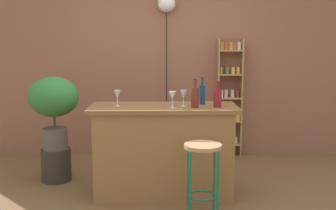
{
  "coord_description": "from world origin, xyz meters",
  "views": [
    {
      "loc": [
        -0.03,
        -3.91,
        1.62
      ],
      "look_at": [
        0.05,
        0.55,
        0.91
      ],
      "focal_mm": 44.74,
      "sensor_mm": 36.0,
      "label": 1
    }
  ],
  "objects": [
    {
      "name": "wine_glass_center",
      "position": [
        0.2,
        0.27,
        1.06
      ],
      "size": [
        0.07,
        0.07,
        0.16
      ],
      "color": "silver",
      "rests_on": "kitchen_counter"
    },
    {
      "name": "back_wall",
      "position": [
        0.0,
        1.95,
        1.4
      ],
      "size": [
        6.4,
        0.1,
        2.8
      ],
      "primitive_type": "cube",
      "color": "#8C5642",
      "rests_on": "ground"
    },
    {
      "name": "bottle_soda_blue",
      "position": [
        0.41,
        0.41,
        1.05
      ],
      "size": [
        0.06,
        0.06,
        0.28
      ],
      "color": "navy",
      "rests_on": "kitchen_counter"
    },
    {
      "name": "bottle_sauce_amber",
      "position": [
        0.31,
        0.2,
        1.05
      ],
      "size": [
        0.08,
        0.08,
        0.29
      ],
      "color": "#5B2319",
      "rests_on": "kitchen_counter"
    },
    {
      "name": "ground",
      "position": [
        0.0,
        0.0,
        0.0
      ],
      "size": [
        12.0,
        12.0,
        0.0
      ],
      "primitive_type": "plane",
      "color": "brown"
    },
    {
      "name": "plant_stool",
      "position": [
        -1.24,
        0.77,
        0.19
      ],
      "size": [
        0.34,
        0.34,
        0.37
      ],
      "primitive_type": "cylinder",
      "color": "#2D2823",
      "rests_on": "ground"
    },
    {
      "name": "kitchen_counter",
      "position": [
        0.0,
        0.3,
        0.48
      ],
      "size": [
        1.51,
        0.61,
        0.95
      ],
      "color": "olive",
      "rests_on": "ground"
    },
    {
      "name": "pendant_globe_light",
      "position": [
        0.05,
        1.84,
        2.07
      ],
      "size": [
        0.24,
        0.24,
        2.21
      ],
      "color": "black",
      "rests_on": "ground"
    },
    {
      "name": "wine_glass_right",
      "position": [
        -0.47,
        0.3,
        1.06
      ],
      "size": [
        0.07,
        0.07,
        0.16
      ],
      "color": "silver",
      "rests_on": "kitchen_counter"
    },
    {
      "name": "potted_plant",
      "position": [
        -1.24,
        0.77,
        0.92
      ],
      "size": [
        0.57,
        0.51,
        0.83
      ],
      "color": "#514C47",
      "rests_on": "plant_stool"
    },
    {
      "name": "bottle_wine_red",
      "position": [
        0.54,
        0.2,
        1.04
      ],
      "size": [
        0.08,
        0.08,
        0.26
      ],
      "color": "maroon",
      "rests_on": "kitchen_counter"
    },
    {
      "name": "bar_stool",
      "position": [
        0.34,
        -0.32,
        0.52
      ],
      "size": [
        0.34,
        0.34,
        0.7
      ],
      "color": "#196642",
      "rests_on": "ground"
    },
    {
      "name": "spice_shelf",
      "position": [
        0.92,
        1.8,
        0.88
      ],
      "size": [
        0.34,
        0.16,
        1.63
      ],
      "color": "#A87F51",
      "rests_on": "ground"
    },
    {
      "name": "wine_glass_left",
      "position": [
        0.09,
        0.17,
        1.06
      ],
      "size": [
        0.07,
        0.07,
        0.16
      ],
      "color": "silver",
      "rests_on": "kitchen_counter"
    }
  ]
}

